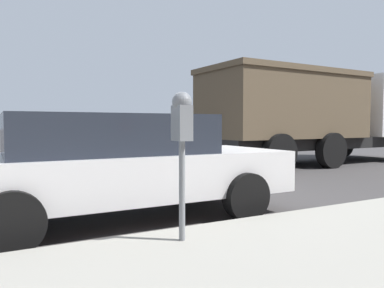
% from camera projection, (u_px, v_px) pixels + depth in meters
% --- Properties ---
extents(ground_plane, '(220.00, 220.00, 0.00)m').
position_uv_depth(ground_plane, '(158.00, 200.00, 6.36)').
color(ground_plane, '#3D3A3A').
extents(parking_meter, '(0.21, 0.19, 1.44)m').
position_uv_depth(parking_meter, '(182.00, 128.00, 3.57)').
color(parking_meter, gray).
rests_on(parking_meter, sidewalk).
extents(car_white, '(2.02, 4.54, 1.41)m').
position_uv_depth(car_white, '(119.00, 163.00, 5.04)').
color(car_white, silver).
rests_on(car_white, ground_plane).
extents(dump_truck, '(2.99, 8.29, 2.96)m').
position_uv_depth(dump_truck, '(316.00, 112.00, 12.32)').
color(dump_truck, black).
rests_on(dump_truck, ground_plane).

